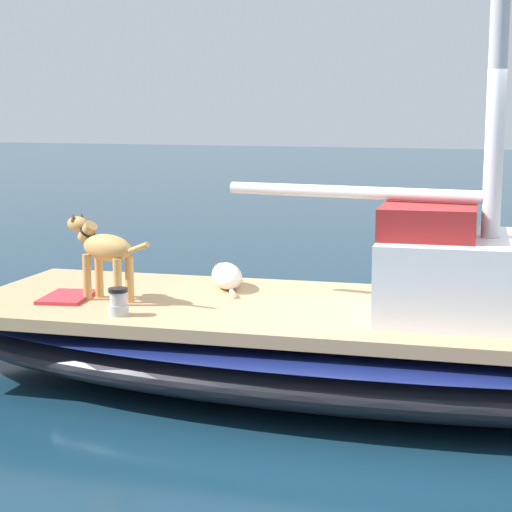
# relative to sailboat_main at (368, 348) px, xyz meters

# --- Properties ---
(ground_plane) EXTENTS (120.00, 120.00, 0.00)m
(ground_plane) POSITION_rel_sailboat_main_xyz_m (0.00, 0.00, -0.34)
(ground_plane) COLOR #143347
(sailboat_main) EXTENTS (3.93, 7.60, 0.66)m
(sailboat_main) POSITION_rel_sailboat_main_xyz_m (0.00, 0.00, 0.00)
(sailboat_main) COLOR black
(sailboat_main) RESTS_ON ground
(dog_tan) EXTENTS (0.31, 0.93, 0.70)m
(dog_tan) POSITION_rel_sailboat_main_xyz_m (0.68, -2.06, 0.75)
(dog_tan) COLOR tan
(dog_tan) RESTS_ON sailboat_main
(dog_white) EXTENTS (0.82, 0.63, 0.22)m
(dog_white) POSITION_rel_sailboat_main_xyz_m (-0.26, -1.43, 0.43)
(dog_white) COLOR silver
(dog_white) RESTS_ON sailboat_main
(deck_winch) EXTENTS (0.16, 0.16, 0.21)m
(deck_winch) POSITION_rel_sailboat_main_xyz_m (1.07, -1.64, 0.42)
(deck_winch) COLOR #B7B7BC
(deck_winch) RESTS_ON sailboat_main
(deck_towel) EXTENTS (0.65, 0.52, 0.03)m
(deck_towel) POSITION_rel_sailboat_main_xyz_m (0.77, -2.38, 0.34)
(deck_towel) COLOR #C6333D
(deck_towel) RESTS_ON sailboat_main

